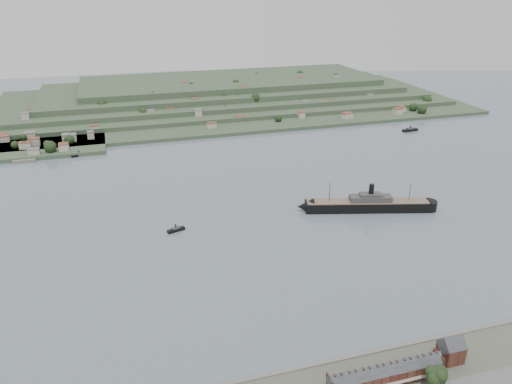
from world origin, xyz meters
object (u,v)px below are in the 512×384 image
object	(u,v)px
terrace_row	(386,374)
fig_tree	(437,376)
tugboat	(176,229)
gabled_building	(451,349)
steamship	(364,205)

from	to	relation	value
terrace_row	fig_tree	bearing A→B (deg)	-28.27
fig_tree	terrace_row	bearing A→B (deg)	151.73
tugboat	fig_tree	bearing A→B (deg)	-64.76
terrace_row	tugboat	bearing A→B (deg)	111.33
terrace_row	tugboat	world-z (taller)	terrace_row
gabled_building	fig_tree	world-z (taller)	gabled_building
terrace_row	steamship	world-z (taller)	steamship
tugboat	fig_tree	distance (m)	208.68
gabled_building	fig_tree	distance (m)	23.23
gabled_building	fig_tree	bearing A→B (deg)	-141.52
terrace_row	tugboat	distance (m)	191.39
gabled_building	tugboat	xyz separation A→B (m)	(-107.09, 174.18, -6.73)
steamship	fig_tree	distance (m)	191.31
steamship	terrace_row	bearing A→B (deg)	-115.02
fig_tree	steamship	bearing A→B (deg)	71.57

